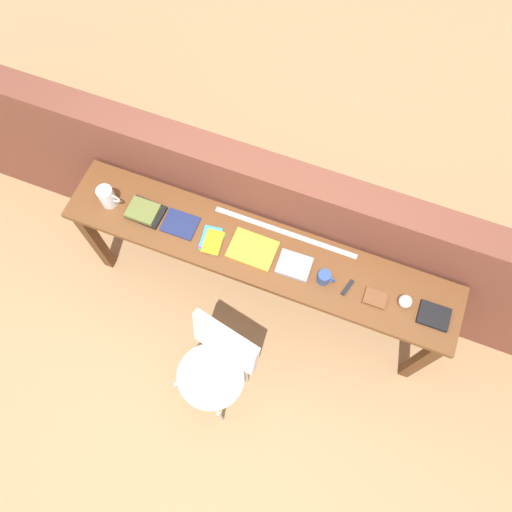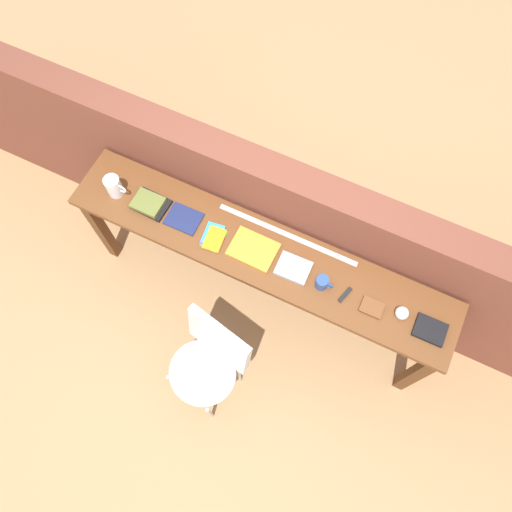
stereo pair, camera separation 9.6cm
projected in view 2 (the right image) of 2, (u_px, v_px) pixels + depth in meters
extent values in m
plane|color=tan|center=(242.00, 330.00, 3.74)|extent=(40.00, 40.00, 0.00)
cube|color=brown|center=(281.00, 223.00, 3.38)|extent=(6.00, 0.20, 1.27)
cube|color=brown|center=(260.00, 252.00, 3.05)|extent=(2.50, 0.44, 0.04)
cube|color=#5B341A|center=(101.00, 229.00, 3.60)|extent=(0.07, 0.07, 0.84)
cube|color=#5B341A|center=(415.00, 373.00, 3.20)|extent=(0.07, 0.07, 0.84)
cube|color=#5B341A|center=(125.00, 194.00, 3.71)|extent=(0.07, 0.07, 0.84)
cube|color=#5B341A|center=(431.00, 329.00, 3.31)|extent=(0.07, 0.07, 0.84)
ellipsoid|color=silver|center=(202.00, 372.00, 3.17)|extent=(0.52, 0.50, 0.08)
cube|color=silver|center=(219.00, 340.00, 3.01)|extent=(0.45, 0.19, 0.40)
cylinder|color=#B2B2B7|center=(173.00, 382.00, 3.39)|extent=(0.02, 0.02, 0.41)
cylinder|color=#B2B2B7|center=(210.00, 413.00, 3.31)|extent=(0.02, 0.02, 0.41)
cylinder|color=#B2B2B7|center=(202.00, 346.00, 3.49)|extent=(0.02, 0.02, 0.41)
cylinder|color=#B2B2B7|center=(239.00, 375.00, 3.41)|extent=(0.02, 0.02, 0.41)
cylinder|color=white|center=(114.00, 186.00, 3.12)|extent=(0.10, 0.10, 0.15)
cone|color=white|center=(107.00, 183.00, 3.03)|extent=(0.04, 0.03, 0.04)
torus|color=white|center=(121.00, 189.00, 3.10)|extent=(0.07, 0.01, 0.07)
cube|color=black|center=(151.00, 204.00, 3.14)|extent=(0.23, 0.17, 0.02)
cube|color=olive|center=(148.00, 203.00, 3.12)|extent=(0.19, 0.15, 0.03)
cube|color=navy|center=(184.00, 219.00, 3.11)|extent=(0.21, 0.17, 0.01)
cube|color=green|center=(214.00, 238.00, 3.06)|extent=(0.12, 0.17, 0.00)
cube|color=#E5334C|center=(213.00, 237.00, 3.06)|extent=(0.12, 0.15, 0.00)
cube|color=purple|center=(213.00, 237.00, 3.06)|extent=(0.12, 0.15, 0.00)
cube|color=#3399D8|center=(213.00, 234.00, 3.06)|extent=(0.13, 0.16, 0.00)
cube|color=orange|center=(214.00, 239.00, 3.05)|extent=(0.13, 0.17, 0.00)
cube|color=gold|center=(253.00, 249.00, 3.02)|extent=(0.28, 0.21, 0.02)
cube|color=#9E9EA3|center=(293.00, 268.00, 2.97)|extent=(0.20, 0.16, 0.03)
cylinder|color=#2D4C8C|center=(322.00, 282.00, 2.91)|extent=(0.08, 0.08, 0.09)
torus|color=#2D4C8C|center=(329.00, 286.00, 2.90)|extent=(0.06, 0.01, 0.06)
cube|color=black|center=(345.00, 295.00, 2.91)|extent=(0.05, 0.11, 0.02)
cube|color=brown|center=(372.00, 308.00, 2.88)|extent=(0.13, 0.10, 0.02)
sphere|color=silver|center=(402.00, 313.00, 2.84)|extent=(0.08, 0.08, 0.08)
cube|color=black|center=(430.00, 330.00, 2.83)|extent=(0.18, 0.14, 0.03)
cube|color=silver|center=(287.00, 235.00, 3.07)|extent=(0.93, 0.03, 0.00)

